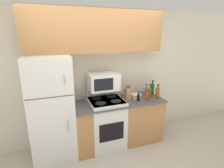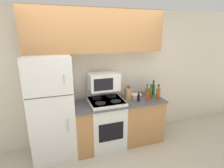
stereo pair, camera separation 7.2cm
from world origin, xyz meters
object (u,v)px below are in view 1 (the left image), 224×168
at_px(stove, 106,122).
at_px(knife_block, 128,94).
at_px(bottle_soy_sauce, 138,97).
at_px(bottle_whiskey, 158,93).
at_px(refrigerator, 52,109).
at_px(bottle_hot_sauce, 147,96).
at_px(bottle_vinegar, 146,91).
at_px(microwave, 103,82).
at_px(bottle_olive_oil, 150,92).
at_px(bowl, 136,96).
at_px(bottle_wine_green, 152,89).

bearing_deg(stove, knife_block, -1.09).
bearing_deg(bottle_soy_sauce, knife_block, 147.59).
relative_size(knife_block, bottle_soy_sauce, 1.63).
bearing_deg(bottle_whiskey, refrigerator, 175.61).
xyz_separation_m(knife_block, bottle_hot_sauce, (0.34, -0.14, -0.04)).
height_order(stove, bottle_vinegar, bottle_vinegar).
xyz_separation_m(microwave, bottle_whiskey, (1.03, -0.22, -0.26)).
height_order(bottle_hot_sauce, bottle_vinegar, bottle_vinegar).
relative_size(bottle_soy_sauce, bottle_vinegar, 0.75).
relative_size(bottle_whiskey, bottle_hot_sauce, 1.40).
xyz_separation_m(stove, microwave, (-0.01, 0.10, 0.77)).
bearing_deg(knife_block, bottle_olive_oil, 1.62).
height_order(bowl, bottle_whiskey, bottle_whiskey).
distance_m(bottle_olive_oil, bottle_whiskey, 0.16).
relative_size(microwave, bowl, 2.60).
xyz_separation_m(bowl, bottle_olive_oil, (0.29, -0.03, 0.06)).
distance_m(knife_block, bottle_whiskey, 0.60).
height_order(microwave, bottle_wine_green, microwave).
height_order(bottle_vinegar, bottle_wine_green, bottle_wine_green).
height_order(knife_block, bottle_soy_sauce, knife_block).
relative_size(bottle_olive_oil, bottle_soy_sauce, 1.44).
bearing_deg(bottle_olive_oil, bottle_soy_sauce, -159.14).
bearing_deg(stove, bottle_hot_sauce, -10.63).
height_order(stove, microwave, microwave).
bearing_deg(bottle_wine_green, bottle_soy_sauce, -152.34).
bearing_deg(bottle_wine_green, refrigerator, -177.41).
height_order(bottle_whiskey, bottle_hot_sauce, bottle_whiskey).
xyz_separation_m(bottle_olive_oil, bottle_hot_sauce, (-0.15, -0.15, -0.02)).
xyz_separation_m(bottle_soy_sauce, bottle_wine_green, (0.45, 0.24, 0.05)).
height_order(microwave, bowl, microwave).
bearing_deg(bottle_olive_oil, bottle_vinegar, 100.99).
distance_m(bowl, bottle_olive_oil, 0.30).
relative_size(bottle_soy_sauce, bottle_hot_sauce, 0.90).
bearing_deg(microwave, refrigerator, -175.68).
height_order(refrigerator, bottle_hot_sauce, refrigerator).
bearing_deg(bottle_soy_sauce, microwave, 160.39).
xyz_separation_m(stove, bottle_whiskey, (1.02, -0.12, 0.51)).
bearing_deg(bottle_olive_oil, refrigerator, 179.21).
xyz_separation_m(bottle_soy_sauce, bottle_vinegar, (0.30, 0.22, 0.02)).
bearing_deg(knife_block, bottle_wine_green, 11.78).
bearing_deg(bottle_olive_oil, knife_block, -178.38).
relative_size(knife_block, bottle_whiskey, 1.05).
xyz_separation_m(stove, bottle_soy_sauce, (0.60, -0.12, 0.47)).
distance_m(knife_block, bottle_hot_sauce, 0.37).
distance_m(microwave, bottle_soy_sauce, 0.72).
height_order(stove, bowl, stove).
bearing_deg(bowl, bottle_wine_green, 11.85).
xyz_separation_m(microwave, bottle_wine_green, (1.07, 0.02, -0.26)).
bearing_deg(knife_block, bottle_hot_sauce, -21.78).
distance_m(refrigerator, bowl, 1.57).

